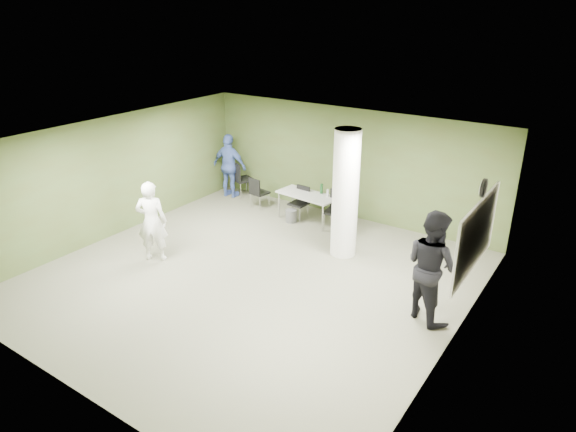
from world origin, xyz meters
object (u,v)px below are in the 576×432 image
Objects in this scene: folding_table at (308,196)px; man_blue at (230,166)px; chair_back_left at (240,176)px; man_black at (431,266)px; woman_white at (152,221)px.

folding_table is 2.82m from man_blue.
folding_table is at bearing -167.70° from chair_back_left.
man_blue is (-6.80, 2.76, -0.11)m from man_black.
man_blue is (-1.18, 3.92, 0.02)m from woman_white.
man_black is 7.34m from man_blue.
man_blue is at bearing 179.47° from folding_table.
folding_table is 1.58× the size of chair_back_left.
chair_back_left is 0.57× the size of woman_white.
man_black reaches higher than man_blue.
chair_back_left reaches higher than folding_table.
chair_back_left is at bearing -108.76° from woman_white.
man_black reaches higher than folding_table.
man_blue reaches higher than folding_table.
man_black is (4.01, -2.45, 0.33)m from folding_table.
woman_white reaches higher than chair_back_left.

